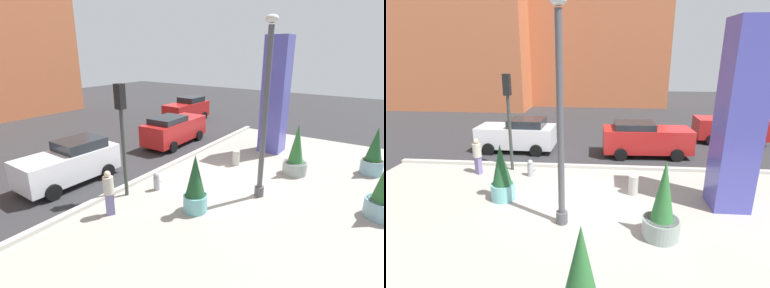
% 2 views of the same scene
% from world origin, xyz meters
% --- Properties ---
extents(ground_plane, '(60.00, 60.00, 0.00)m').
position_xyz_m(ground_plane, '(0.00, 4.00, 0.00)').
color(ground_plane, '#2D2D30').
extents(plaza_pavement, '(18.00, 10.00, 0.02)m').
position_xyz_m(plaza_pavement, '(0.00, -2.00, 0.00)').
color(plaza_pavement, '#9E998E').
rests_on(plaza_pavement, ground_plane).
extents(curb_strip, '(18.00, 0.24, 0.16)m').
position_xyz_m(curb_strip, '(0.00, 3.12, 0.08)').
color(curb_strip, '#B7B2A8').
rests_on(curb_strip, ground_plane).
extents(lamp_post, '(0.44, 0.44, 6.55)m').
position_xyz_m(lamp_post, '(-0.47, -1.64, 3.19)').
color(lamp_post, '#4C4C51').
rests_on(lamp_post, ground_plane).
extents(art_pillar_blue, '(1.20, 1.20, 6.19)m').
position_xyz_m(art_pillar_blue, '(5.09, -0.05, 3.10)').
color(art_pillar_blue, '#4C4CAD').
rests_on(art_pillar_blue, ground_plane).
extents(potted_plant_by_pillar, '(0.85, 0.85, 2.10)m').
position_xyz_m(potted_plant_by_pillar, '(-2.82, -0.23, 0.95)').
color(potted_plant_by_pillar, '#6BB2B2').
rests_on(potted_plant_by_pillar, ground_plane).
extents(potted_plant_near_right, '(0.94, 0.94, 2.21)m').
position_xyz_m(potted_plant_near_right, '(4.47, -5.01, 0.94)').
color(potted_plant_near_right, '#7AA8B7').
rests_on(potted_plant_near_right, ground_plane).
extents(potted_plant_mid_plaza, '(1.07, 1.07, 2.37)m').
position_xyz_m(potted_plant_mid_plaza, '(2.48, -2.13, 0.92)').
color(potted_plant_mid_plaza, gray).
rests_on(potted_plant_mid_plaza, ground_plane).
extents(fire_hydrant, '(0.36, 0.26, 0.75)m').
position_xyz_m(fire_hydrant, '(-2.34, 1.98, 0.37)').
color(fire_hydrant, '#99999E').
rests_on(fire_hydrant, ground_plane).
extents(concrete_bollard, '(0.36, 0.36, 0.75)m').
position_xyz_m(concrete_bollard, '(1.94, 0.58, 0.38)').
color(concrete_bollard, '#B2ADA3').
rests_on(concrete_bollard, ground_plane).
extents(traffic_light_far_side, '(0.28, 0.42, 4.32)m').
position_xyz_m(traffic_light_far_side, '(-3.36, 2.65, 2.94)').
color(traffic_light_far_side, '#333833').
rests_on(traffic_light_far_side, ground_plane).
extents(car_intersection, '(4.53, 2.07, 1.78)m').
position_xyz_m(car_intersection, '(2.95, 5.21, 0.92)').
color(car_intersection, red).
rests_on(car_intersection, ground_plane).
extents(car_passing_lane, '(4.14, 2.03, 1.80)m').
position_xyz_m(car_passing_lane, '(-3.86, 5.47, 0.90)').
color(car_passing_lane, silver).
rests_on(car_passing_lane, ground_plane).
extents(car_far_lane, '(4.09, 2.03, 1.88)m').
position_xyz_m(car_far_lane, '(8.42, 8.20, 0.94)').
color(car_far_lane, red).
rests_on(car_far_lane, ground_plane).
extents(pedestrian_on_sidewalk, '(0.50, 0.50, 1.62)m').
position_xyz_m(pedestrian_on_sidewalk, '(-4.69, 2.03, 0.90)').
color(pedestrian_on_sidewalk, slate).
rests_on(pedestrian_on_sidewalk, ground_plane).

